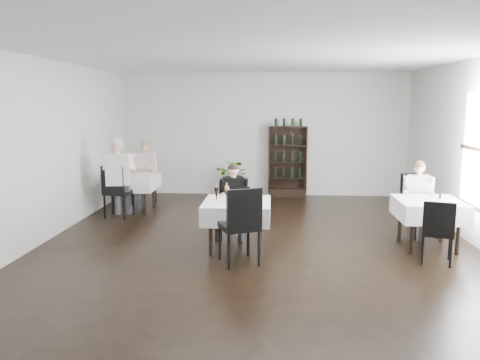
# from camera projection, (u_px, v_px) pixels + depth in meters

# --- Properties ---
(room_shell) EXTENTS (9.00, 9.00, 9.00)m
(room_shell) POSITION_uv_depth(u_px,v_px,m) (257.00, 154.00, 7.08)
(room_shell) COLOR black
(room_shell) RESTS_ON ground
(wine_shelf) EXTENTS (0.90, 0.28, 1.75)m
(wine_shelf) POSITION_uv_depth(u_px,v_px,m) (288.00, 162.00, 11.39)
(wine_shelf) COLOR black
(wine_shelf) RESTS_ON ground
(main_table) EXTENTS (1.03, 1.03, 0.77)m
(main_table) POSITION_uv_depth(u_px,v_px,m) (237.00, 211.00, 7.25)
(main_table) COLOR black
(main_table) RESTS_ON ground
(left_table) EXTENTS (0.98, 0.98, 0.77)m
(left_table) POSITION_uv_depth(u_px,v_px,m) (133.00, 182.00, 9.88)
(left_table) COLOR black
(left_table) RESTS_ON ground
(right_table) EXTENTS (0.98, 0.98, 0.77)m
(right_table) POSITION_uv_depth(u_px,v_px,m) (429.00, 209.00, 7.33)
(right_table) COLOR black
(right_table) RESTS_ON ground
(potted_tree) EXTENTS (1.03, 0.98, 0.91)m
(potted_tree) POSITION_uv_depth(u_px,v_px,m) (234.00, 178.00, 11.44)
(potted_tree) COLOR #235E20
(potted_tree) RESTS_ON ground
(main_chair_far) EXTENTS (0.51, 0.51, 0.88)m
(main_chair_far) POSITION_uv_depth(u_px,v_px,m) (236.00, 209.00, 7.88)
(main_chair_far) COLOR black
(main_chair_far) RESTS_ON ground
(main_chair_near) EXTENTS (0.67, 0.67, 1.12)m
(main_chair_near) POSITION_uv_depth(u_px,v_px,m) (241.00, 221.00, 6.54)
(main_chair_near) COLOR black
(main_chair_near) RESTS_ON ground
(left_chair_far) EXTENTS (0.56, 0.56, 0.95)m
(left_chair_far) POSITION_uv_depth(u_px,v_px,m) (146.00, 180.00, 10.61)
(left_chair_far) COLOR black
(left_chair_far) RESTS_ON ground
(left_chair_near) EXTENTS (0.56, 0.56, 1.06)m
(left_chair_near) POSITION_uv_depth(u_px,v_px,m) (117.00, 188.00, 9.23)
(left_chair_near) COLOR black
(left_chair_near) RESTS_ON ground
(right_chair_far) EXTENTS (0.62, 0.62, 1.08)m
(right_chair_far) POSITION_uv_depth(u_px,v_px,m) (417.00, 200.00, 8.04)
(right_chair_far) COLOR black
(right_chair_far) RESTS_ON ground
(right_chair_near) EXTENTS (0.53, 0.53, 0.92)m
(right_chair_near) POSITION_uv_depth(u_px,v_px,m) (438.00, 228.00, 6.59)
(right_chair_near) COLOR black
(right_chair_near) RESTS_ON ground
(diner_main) EXTENTS (0.52, 0.54, 1.28)m
(diner_main) POSITION_uv_depth(u_px,v_px,m) (234.00, 195.00, 7.88)
(diner_main) COLOR #3D3E45
(diner_main) RESTS_ON ground
(diner_left_far) EXTENTS (0.59, 0.62, 1.45)m
(diner_left_far) POSITION_uv_depth(u_px,v_px,m) (145.00, 168.00, 10.40)
(diner_left_far) COLOR #3D3E45
(diner_left_far) RESTS_ON ground
(diner_left_near) EXTENTS (0.65, 0.67, 1.61)m
(diner_left_near) POSITION_uv_depth(u_px,v_px,m) (119.00, 172.00, 9.19)
(diner_left_near) COLOR #3D3E45
(diner_left_near) RESTS_ON ground
(diner_right_far) EXTENTS (0.54, 0.57, 1.31)m
(diner_right_far) POSITION_uv_depth(u_px,v_px,m) (418.00, 193.00, 7.94)
(diner_right_far) COLOR #3D3E45
(diner_right_far) RESTS_ON ground
(plate_far) EXTENTS (0.30, 0.30, 0.09)m
(plate_far) POSITION_uv_depth(u_px,v_px,m) (237.00, 197.00, 7.47)
(plate_far) COLOR white
(plate_far) RESTS_ON main_table
(plate_near) EXTENTS (0.27, 0.27, 0.08)m
(plate_near) POSITION_uv_depth(u_px,v_px,m) (238.00, 202.00, 7.05)
(plate_near) COLOR white
(plate_near) RESTS_ON main_table
(pilsner_dark) EXTENTS (0.07, 0.07, 0.28)m
(pilsner_dark) POSITION_uv_depth(u_px,v_px,m) (216.00, 194.00, 7.18)
(pilsner_dark) COLOR black
(pilsner_dark) RESTS_ON main_table
(pilsner_lager) EXTENTS (0.06, 0.06, 0.27)m
(pilsner_lager) POSITION_uv_depth(u_px,v_px,m) (227.00, 193.00, 7.33)
(pilsner_lager) COLOR gold
(pilsner_lager) RESTS_ON main_table
(coke_bottle) EXTENTS (0.06, 0.06, 0.23)m
(coke_bottle) POSITION_uv_depth(u_px,v_px,m) (228.00, 195.00, 7.24)
(coke_bottle) COLOR silver
(coke_bottle) RESTS_ON main_table
(napkin_cutlery) EXTENTS (0.20, 0.18, 0.02)m
(napkin_cutlery) POSITION_uv_depth(u_px,v_px,m) (257.00, 204.00, 6.97)
(napkin_cutlery) COLOR black
(napkin_cutlery) RESTS_ON main_table
(pepper_mill) EXTENTS (0.05, 0.05, 0.10)m
(pepper_mill) POSITION_uv_depth(u_px,v_px,m) (440.00, 195.00, 7.42)
(pepper_mill) COLOR black
(pepper_mill) RESTS_ON right_table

